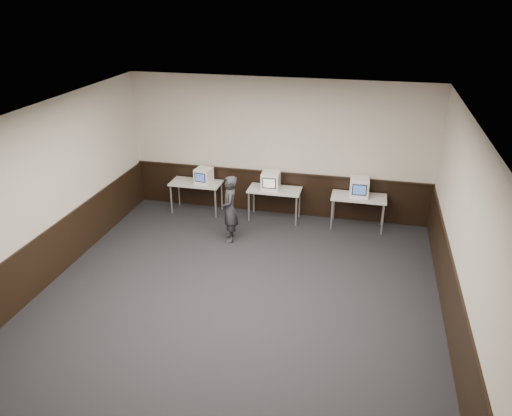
{
  "coord_description": "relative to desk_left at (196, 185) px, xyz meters",
  "views": [
    {
      "loc": [
        2.0,
        -6.79,
        5.01
      ],
      "look_at": [
        0.03,
        1.6,
        1.15
      ],
      "focal_mm": 35.0,
      "sensor_mm": 36.0,
      "label": 1
    }
  ],
  "objects": [
    {
      "name": "desk_right",
      "position": [
        3.8,
        0.0,
        0.0
      ],
      "size": [
        1.2,
        0.6,
        0.75
      ],
      "color": "beige",
      "rests_on": "ground"
    },
    {
      "name": "desk_left",
      "position": [
        0.0,
        0.0,
        0.0
      ],
      "size": [
        1.2,
        0.6,
        0.75
      ],
      "color": "beige",
      "rests_on": "ground"
    },
    {
      "name": "right_wall",
      "position": [
        5.4,
        -3.6,
        0.92
      ],
      "size": [
        0.0,
        8.0,
        8.0
      ],
      "primitive_type": "plane",
      "rotation": [
        1.57,
        0.0,
        -1.57
      ],
      "color": "beige",
      "rests_on": "ground"
    },
    {
      "name": "wainscot_right",
      "position": [
        5.38,
        -3.6,
        -0.18
      ],
      "size": [
        0.04,
        7.98,
        1.0
      ],
      "primitive_type": "cube",
      "color": "black",
      "rests_on": "right_wall"
    },
    {
      "name": "back_wall",
      "position": [
        1.9,
        0.4,
        0.92
      ],
      "size": [
        7.0,
        0.0,
        7.0
      ],
      "primitive_type": "plane",
      "rotation": [
        1.57,
        0.0,
        0.0
      ],
      "color": "beige",
      "rests_on": "ground"
    },
    {
      "name": "wainscot_back",
      "position": [
        1.9,
        0.38,
        -0.18
      ],
      "size": [
        6.98,
        0.04,
        1.0
      ],
      "primitive_type": "cube",
      "color": "black",
      "rests_on": "back_wall"
    },
    {
      "name": "wainscot_rail",
      "position": [
        1.9,
        0.36,
        0.34
      ],
      "size": [
        6.98,
        0.06,
        0.04
      ],
      "primitive_type": "cube",
      "color": "black",
      "rests_on": "wainscot_back"
    },
    {
      "name": "desk_center",
      "position": [
        1.9,
        0.0,
        0.0
      ],
      "size": [
        1.2,
        0.6,
        0.75
      ],
      "color": "beige",
      "rests_on": "ground"
    },
    {
      "name": "floor",
      "position": [
        1.9,
        -3.6,
        -0.68
      ],
      "size": [
        8.0,
        8.0,
        0.0
      ],
      "primitive_type": "plane",
      "color": "black",
      "rests_on": "ground"
    },
    {
      "name": "emac_left",
      "position": [
        0.2,
        0.0,
        0.25
      ],
      "size": [
        0.41,
        0.43,
        0.36
      ],
      "rotation": [
        0.0,
        0.0,
        -0.13
      ],
      "color": "white",
      "rests_on": "desk_left"
    },
    {
      "name": "person",
      "position": [
        1.19,
        -1.25,
        0.05
      ],
      "size": [
        0.49,
        0.61,
        1.45
      ],
      "primitive_type": "imported",
      "rotation": [
        0.0,
        0.0,
        -1.28
      ],
      "color": "#26262C",
      "rests_on": "ground"
    },
    {
      "name": "left_wall",
      "position": [
        -1.6,
        -3.6,
        0.92
      ],
      "size": [
        0.0,
        8.0,
        8.0
      ],
      "primitive_type": "plane",
      "rotation": [
        1.57,
        0.0,
        1.57
      ],
      "color": "beige",
      "rests_on": "ground"
    },
    {
      "name": "emac_center",
      "position": [
        1.81,
        -0.02,
        0.27
      ],
      "size": [
        0.42,
        0.45,
        0.4
      ],
      "rotation": [
        0.0,
        0.0,
        0.04
      ],
      "color": "white",
      "rests_on": "desk_center"
    },
    {
      "name": "ceiling",
      "position": [
        1.9,
        -3.6,
        2.52
      ],
      "size": [
        8.0,
        8.0,
        0.0
      ],
      "primitive_type": "plane",
      "rotation": [
        3.14,
        0.0,
        0.0
      ],
      "color": "white",
      "rests_on": "back_wall"
    },
    {
      "name": "emac_right",
      "position": [
        3.79,
        0.03,
        0.28
      ],
      "size": [
        0.43,
        0.46,
        0.41
      ],
      "rotation": [
        0.0,
        0.0,
        0.04
      ],
      "color": "white",
      "rests_on": "desk_right"
    },
    {
      "name": "wainscot_left",
      "position": [
        -1.58,
        -3.6,
        -0.18
      ],
      "size": [
        0.04,
        7.98,
        1.0
      ],
      "primitive_type": "cube",
      "color": "black",
      "rests_on": "left_wall"
    }
  ]
}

